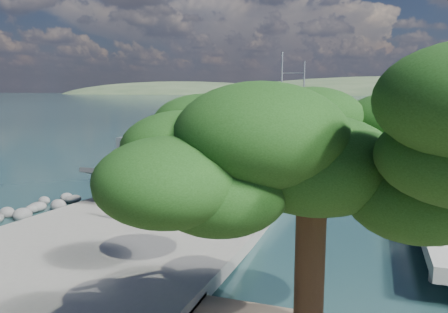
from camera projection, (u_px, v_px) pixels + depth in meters
ground at (151, 228)px, 19.54m from camera, size 1400.00×1400.00×0.00m
boat_ramp at (139, 229)px, 18.57m from camera, size 10.00×18.00×0.50m
shoreline_rocks at (45, 212)px, 21.98m from camera, size 3.20×5.60×0.90m
distant_headlands at (409, 95)px, 527.96m from camera, size 1000.00×240.00×48.00m
pier at (424, 151)px, 32.75m from camera, size 6.40×44.00×6.10m
landing_craft at (263, 147)px, 40.26m from camera, size 11.60×38.23×11.22m
military_truck at (229, 169)px, 21.42m from camera, size 2.65×7.71×3.55m
soldier at (124, 201)px, 18.83m from camera, size 0.66×0.45×1.77m
overhang_tree at (291, 137)px, 8.39m from camera, size 7.18×6.61×6.51m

